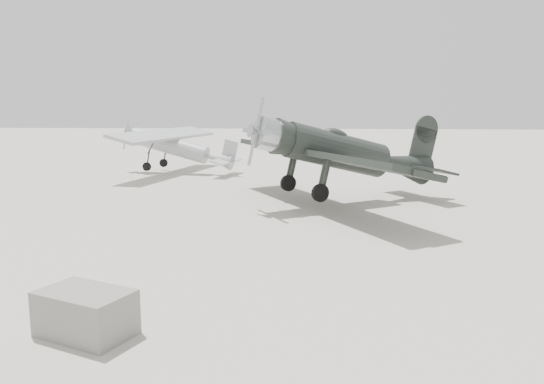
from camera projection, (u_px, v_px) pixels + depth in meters
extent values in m
plane|color=#A19E8F|center=(249.00, 257.00, 15.41)|extent=(160.00, 160.00, 0.00)
cylinder|color=black|center=(336.00, 152.00, 23.19)|extent=(4.95, 3.63, 1.53)
cone|color=black|center=(402.00, 148.00, 24.65)|extent=(3.17, 2.60, 1.42)
cylinder|color=#B6B9BB|center=(267.00, 155.00, 21.83)|extent=(1.51, 1.66, 1.35)
cone|color=#B6B9BB|center=(252.00, 155.00, 21.56)|extent=(0.63, 0.72, 0.61)
cube|color=#B6B9BB|center=(254.00, 155.00, 21.59)|extent=(0.15, 0.20, 2.84)
ellipsoid|color=black|center=(332.00, 136.00, 22.99)|extent=(1.41, 1.22, 0.50)
cube|color=black|center=(321.00, 161.00, 22.94)|extent=(8.26, 12.61, 0.24)
cube|color=black|center=(417.00, 146.00, 25.00)|extent=(3.24, 4.60, 0.11)
cube|color=black|center=(421.00, 126.00, 24.91)|extent=(1.20, 0.72, 1.96)
cylinder|color=black|center=(329.00, 201.00, 21.69)|extent=(0.74, 0.51, 0.74)
cylinder|color=black|center=(296.00, 191.00, 24.33)|extent=(0.74, 0.51, 0.74)
cylinder|color=#333333|center=(329.00, 184.00, 21.56)|extent=(0.16, 0.16, 1.53)
cylinder|color=#333333|center=(296.00, 175.00, 24.21)|extent=(0.16, 0.16, 1.53)
cylinder|color=black|center=(422.00, 157.00, 25.20)|extent=(0.25, 0.19, 0.24)
cylinder|color=#929597|center=(170.00, 145.00, 33.91)|extent=(5.24, 2.23, 1.09)
cone|color=#929597|center=(220.00, 147.00, 32.90)|extent=(1.96, 1.37, 0.99)
cone|color=#929597|center=(131.00, 144.00, 34.75)|extent=(0.81, 1.13, 1.03)
cube|color=#929597|center=(126.00, 144.00, 34.86)|extent=(0.08, 0.15, 2.17)
cube|color=#929597|center=(164.00, 136.00, 33.93)|extent=(4.31, 11.00, 0.18)
cube|color=#929597|center=(227.00, 146.00, 32.75)|extent=(1.63, 3.47, 0.08)
cube|color=#929597|center=(229.00, 136.00, 32.62)|extent=(0.88, 0.28, 1.28)
cylinder|color=black|center=(151.00, 170.00, 33.37)|extent=(0.57, 0.26, 0.55)
cylinder|color=black|center=(168.00, 166.00, 35.41)|extent=(0.57, 0.26, 0.55)
cylinder|color=#333333|center=(151.00, 161.00, 33.27)|extent=(0.11, 0.11, 1.18)
cylinder|color=#333333|center=(168.00, 158.00, 35.32)|extent=(0.11, 0.11, 1.18)
cylinder|color=black|center=(230.00, 152.00, 32.75)|extent=(0.19, 0.11, 0.18)
cube|color=slate|center=(86.00, 313.00, 10.17)|extent=(2.06, 1.71, 0.88)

